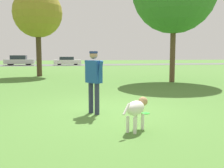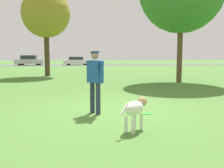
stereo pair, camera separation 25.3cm
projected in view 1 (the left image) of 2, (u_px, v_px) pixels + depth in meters
The scene contains 8 objects.
ground_plane at pixel (111, 111), 7.45m from camera, with size 120.00×120.00×0.00m, color #4C7A33.
far_road_strip at pixel (69, 65), 38.31m from camera, with size 120.00×6.00×0.01m.
person at pixel (94, 77), 6.97m from camera, with size 0.46×0.67×1.68m.
dog at pixel (136, 109), 5.49m from camera, with size 0.77×0.80×0.67m.
frisbee at pixel (146, 113), 7.10m from camera, with size 0.22×0.22×0.02m.
tree_mid_center at pixel (38, 13), 18.44m from camera, with size 3.45×3.45×6.22m.
parked_car_silver at pixel (19, 60), 37.11m from camera, with size 4.09×1.94×1.42m.
parked_car_white at pixel (67, 61), 38.10m from camera, with size 3.97×1.88×1.20m.
Camera 1 is at (-1.42, -7.18, 1.61)m, focal length 42.00 mm.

